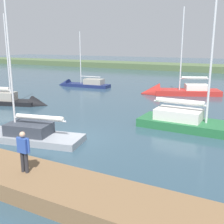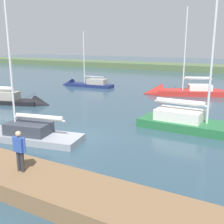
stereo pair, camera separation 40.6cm
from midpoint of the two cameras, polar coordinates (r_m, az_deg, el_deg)
ground_plane at (r=16.37m, az=-9.66°, el=-5.51°), size 200.00×200.00×0.00m
far_shoreline at (r=60.12m, az=18.93°, el=7.95°), size 180.00×8.00×2.40m
sailboat_mid_channel at (r=26.73m, az=-19.44°, el=1.86°), size 6.90×3.59×8.66m
sailboat_far_right at (r=18.32m, az=20.84°, el=-3.56°), size 9.08×2.62×10.27m
sailboat_near_dock at (r=36.30m, az=-6.76°, el=5.47°), size 7.36×2.30×7.67m
sailboat_outer_mooring at (r=30.97m, az=12.19°, el=3.85°), size 8.65×5.48×10.08m
sailboat_far_left at (r=17.72m, az=-22.30°, el=-4.44°), size 8.79×3.68×8.93m
person_on_dock at (r=10.95m, az=-18.71°, el=-7.28°), size 0.62×0.22×1.60m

